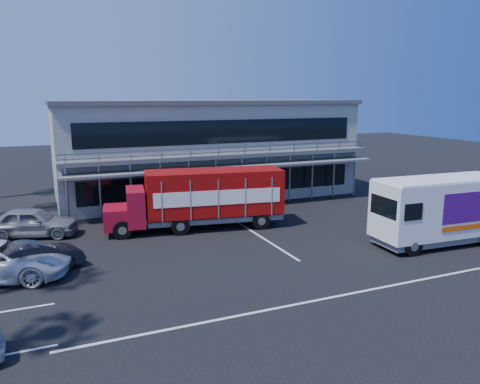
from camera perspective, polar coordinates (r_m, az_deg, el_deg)
name	(u,v)px	position (r m, az deg, el deg)	size (l,w,h in m)	color
ground	(244,254)	(23.14, 0.43, -7.53)	(120.00, 120.00, 0.00)	black
building	(203,147)	(37.10, -4.57, 5.48)	(22.40, 12.00, 7.30)	#A0A698
red_truck	(202,197)	(27.11, -4.61, -0.60)	(10.38, 3.90, 3.42)	maroon
white_van	(440,209)	(26.27, 23.25, -1.96)	(7.26, 2.81, 3.49)	white
parked_car_b	(32,258)	(22.33, -24.07, -7.39)	(1.49, 4.27, 1.41)	black
parked_car_e	(32,222)	(28.07, -23.99, -3.39)	(1.92, 4.77, 1.63)	slate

